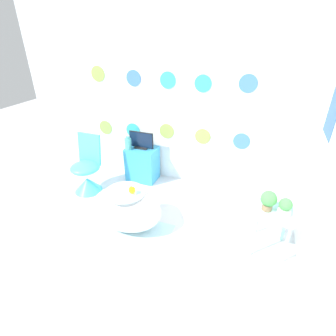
# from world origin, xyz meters

# --- Properties ---
(ground_plane) EXTENTS (12.00, 12.00, 0.00)m
(ground_plane) POSITION_xyz_m (0.00, 0.00, 0.00)
(ground_plane) COLOR silver
(wall_back_dotted) EXTENTS (4.79, 0.05, 2.60)m
(wall_back_dotted) POSITION_xyz_m (0.00, 2.02, 1.30)
(wall_back_dotted) COLOR white
(wall_back_dotted) RESTS_ON ground_plane
(wall_right) EXTENTS (0.06, 3.00, 2.60)m
(wall_right) POSITION_xyz_m (1.91, 1.00, 1.30)
(wall_right) COLOR white
(wall_right) RESTS_ON ground_plane
(rug) EXTENTS (1.02, 0.73, 0.01)m
(rug) POSITION_xyz_m (0.03, 0.54, 0.00)
(rug) COLOR silver
(rug) RESTS_ON ground_plane
(bathtub) EXTENTS (0.86, 0.58, 0.51)m
(bathtub) POSITION_xyz_m (-0.02, 0.71, 0.26)
(bathtub) COLOR white
(bathtub) RESTS_ON ground_plane
(rubber_duck) EXTENTS (0.08, 0.09, 0.10)m
(rubber_duck) POSITION_xyz_m (0.09, 0.69, 0.55)
(rubber_duck) COLOR yellow
(rubber_duck) RESTS_ON bathtub
(chair) EXTENTS (0.42, 0.42, 0.84)m
(chair) POSITION_xyz_m (-0.93, 1.21, 0.26)
(chair) COLOR #4CC6DB
(chair) RESTS_ON ground_plane
(tv_cabinet) EXTENTS (0.45, 0.34, 0.54)m
(tv_cabinet) POSITION_xyz_m (-0.32, 1.79, 0.27)
(tv_cabinet) COLOR #389ED6
(tv_cabinet) RESTS_ON ground_plane
(tv) EXTENTS (0.38, 0.12, 0.25)m
(tv) POSITION_xyz_m (-0.32, 1.79, 0.65)
(tv) COLOR black
(tv) RESTS_ON tv_cabinet
(vase) EXTENTS (0.10, 0.10, 0.21)m
(vase) POSITION_xyz_m (-0.49, 1.68, 0.63)
(vase) COLOR #51B2AD
(vase) RESTS_ON tv_cabinet
(side_table) EXTENTS (0.36, 0.40, 0.49)m
(side_table) POSITION_xyz_m (1.59, 0.94, 0.39)
(side_table) COLOR #99E0D8
(side_table) RESTS_ON ground_plane
(potted_plant_left) EXTENTS (0.16, 0.16, 0.22)m
(potted_plant_left) POSITION_xyz_m (1.51, 0.94, 0.61)
(potted_plant_left) COLOR #8C6B4C
(potted_plant_left) RESTS_ON side_table
(potted_plant_right) EXTENTS (0.13, 0.13, 0.19)m
(potted_plant_right) POSITION_xyz_m (1.68, 0.92, 0.58)
(potted_plant_right) COLOR white
(potted_plant_right) RESTS_ON side_table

